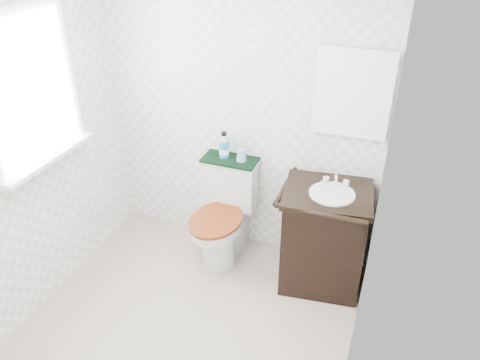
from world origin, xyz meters
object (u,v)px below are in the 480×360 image
Objects in this scene: cup at (242,155)px; toilet at (225,217)px; vanity at (324,236)px; trash_bin at (231,228)px; mouthwash_bottle at (224,146)px.

toilet is at bearing -127.01° from cup.
cup is (-0.72, 0.19, 0.45)m from vanity.
cup is at bearing 52.99° from toilet.
mouthwash_bottle is at bearing 177.69° from trash_bin.
toilet is 0.89× the size of vanity.
mouthwash_bottle reaches higher than vanity.
mouthwash_bottle is (-0.05, 0.14, 0.58)m from toilet.
trash_bin is (0.00, 0.13, -0.20)m from toilet.
mouthwash_bottle reaches higher than trash_bin.
toilet is 0.82m from vanity.
toilet reaches higher than trash_bin.
mouthwash_bottle is at bearing 176.87° from cup.
toilet is 2.70× the size of trash_bin.
cup is (0.15, -0.01, -0.05)m from mouthwash_bottle.
mouthwash_bottle is at bearing 111.08° from toilet.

